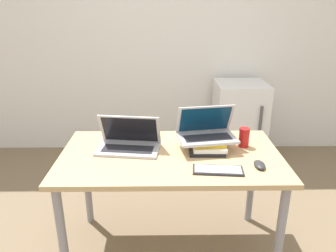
{
  "coord_description": "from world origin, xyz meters",
  "views": [
    {
      "loc": [
        -0.04,
        -1.42,
        1.58
      ],
      "look_at": [
        -0.02,
        0.37,
        0.89
      ],
      "focal_mm": 35.0,
      "sensor_mm": 36.0,
      "label": 1
    }
  ],
  "objects_px": {
    "mouse": "(260,165)",
    "mini_fridge": "(239,122)",
    "laptop_on_books": "(206,132)",
    "book_stack": "(207,145)",
    "laptop_left": "(129,143)",
    "wireless_keyboard": "(218,170)",
    "soda_can": "(244,137)"
  },
  "relations": [
    {
      "from": "laptop_on_books",
      "to": "mini_fridge",
      "type": "relative_size",
      "value": 0.46
    },
    {
      "from": "laptop_left",
      "to": "laptop_on_books",
      "type": "xyz_separation_m",
      "value": [
        0.48,
        0.0,
        0.07
      ]
    },
    {
      "from": "laptop_left",
      "to": "soda_can",
      "type": "relative_size",
      "value": 3.31
    },
    {
      "from": "laptop_on_books",
      "to": "mini_fridge",
      "type": "xyz_separation_m",
      "value": [
        0.51,
        1.29,
        -0.42
      ]
    },
    {
      "from": "mini_fridge",
      "to": "wireless_keyboard",
      "type": "bearing_deg",
      "value": -106.8
    },
    {
      "from": "mouse",
      "to": "book_stack",
      "type": "bearing_deg",
      "value": 139.29
    },
    {
      "from": "book_stack",
      "to": "mini_fridge",
      "type": "distance_m",
      "value": 1.45
    },
    {
      "from": "wireless_keyboard",
      "to": "laptop_left",
      "type": "bearing_deg",
      "value": 150.36
    },
    {
      "from": "mouse",
      "to": "mini_fridge",
      "type": "xyz_separation_m",
      "value": [
        0.24,
        1.54,
        -0.32
      ]
    },
    {
      "from": "book_stack",
      "to": "laptop_on_books",
      "type": "xyz_separation_m",
      "value": [
        -0.01,
        0.02,
        0.08
      ]
    },
    {
      "from": "laptop_left",
      "to": "mini_fridge",
      "type": "height_order",
      "value": "laptop_left"
    },
    {
      "from": "laptop_left",
      "to": "laptop_on_books",
      "type": "relative_size",
      "value": 1.07
    },
    {
      "from": "laptop_on_books",
      "to": "wireless_keyboard",
      "type": "relative_size",
      "value": 1.34
    },
    {
      "from": "laptop_on_books",
      "to": "soda_can",
      "type": "bearing_deg",
      "value": 7.36
    },
    {
      "from": "book_stack",
      "to": "soda_can",
      "type": "bearing_deg",
      "value": 12.75
    },
    {
      "from": "book_stack",
      "to": "wireless_keyboard",
      "type": "relative_size",
      "value": 0.8
    },
    {
      "from": "laptop_on_books",
      "to": "mouse",
      "type": "bearing_deg",
      "value": -42.54
    },
    {
      "from": "wireless_keyboard",
      "to": "soda_can",
      "type": "relative_size",
      "value": 2.31
    },
    {
      "from": "mouse",
      "to": "wireless_keyboard",
      "type": "bearing_deg",
      "value": -169.28
    },
    {
      "from": "laptop_left",
      "to": "book_stack",
      "type": "xyz_separation_m",
      "value": [
        0.49,
        -0.02,
        -0.01
      ]
    },
    {
      "from": "mouse",
      "to": "mini_fridge",
      "type": "bearing_deg",
      "value": 81.14
    },
    {
      "from": "laptop_on_books",
      "to": "wireless_keyboard",
      "type": "distance_m",
      "value": 0.31
    },
    {
      "from": "laptop_left",
      "to": "book_stack",
      "type": "bearing_deg",
      "value": -2.26
    },
    {
      "from": "book_stack",
      "to": "soda_can",
      "type": "height_order",
      "value": "soda_can"
    },
    {
      "from": "laptop_on_books",
      "to": "mouse",
      "type": "relative_size",
      "value": 3.49
    },
    {
      "from": "laptop_left",
      "to": "mini_fridge",
      "type": "xyz_separation_m",
      "value": [
        0.99,
        1.3,
        -0.35
      ]
    },
    {
      "from": "laptop_on_books",
      "to": "wireless_keyboard",
      "type": "height_order",
      "value": "laptop_on_books"
    },
    {
      "from": "wireless_keyboard",
      "to": "mini_fridge",
      "type": "distance_m",
      "value": 1.69
    },
    {
      "from": "laptop_on_books",
      "to": "mouse",
      "type": "distance_m",
      "value": 0.38
    },
    {
      "from": "book_stack",
      "to": "mini_fridge",
      "type": "xyz_separation_m",
      "value": [
        0.5,
        1.31,
        -0.34
      ]
    },
    {
      "from": "laptop_left",
      "to": "mouse",
      "type": "distance_m",
      "value": 0.79
    },
    {
      "from": "mouse",
      "to": "soda_can",
      "type": "height_order",
      "value": "soda_can"
    }
  ]
}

